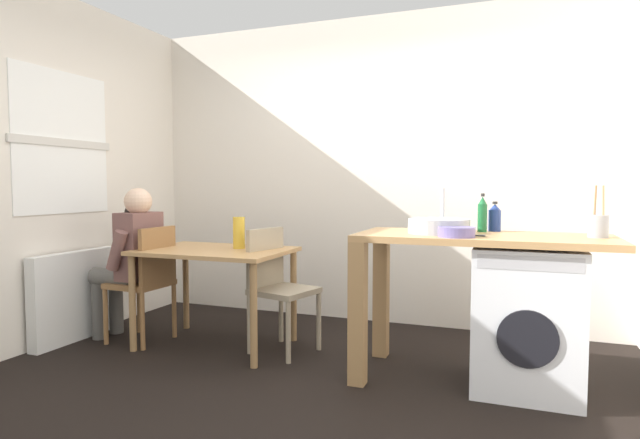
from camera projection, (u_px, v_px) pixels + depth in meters
ground_plane at (295, 389)px, 3.14m from camera, size 5.46×5.46×0.00m
wall_back at (373, 171)px, 4.69m from camera, size 4.60×0.10×2.70m
wall_window_side at (25, 167)px, 3.82m from camera, size 0.12×3.80×2.70m
radiator at (75, 296)px, 4.11m from camera, size 0.10×0.80×0.70m
dining_table at (215, 262)px, 3.95m from camera, size 1.10×0.76×0.74m
chair_person_seat at (147, 277)px, 4.05m from camera, size 0.42×0.42×0.90m
chair_opposite at (276, 282)px, 3.85m from camera, size 0.49×0.49×0.90m
seated_person at (131, 255)px, 4.10m from camera, size 0.51×0.52×1.20m
kitchen_counter at (447, 259)px, 3.26m from camera, size 1.50×0.68×0.92m
washing_machine at (527, 318)px, 3.11m from camera, size 0.60×0.61×0.86m
sink_basin at (439, 226)px, 3.26m from camera, size 0.38×0.38×0.09m
tap at (443, 210)px, 3.43m from camera, size 0.02×0.02×0.28m
bottle_tall_green at (482, 214)px, 3.36m from camera, size 0.06×0.06×0.25m
bottle_squat_brown at (495, 218)px, 3.40m from camera, size 0.08×0.08×0.19m
mixing_bowl at (456, 231)px, 3.03m from camera, size 0.21×0.21×0.06m
utensil_crock at (598, 225)px, 2.99m from camera, size 0.11×0.11×0.30m
vase at (239, 233)px, 3.97m from camera, size 0.09×0.09×0.24m
scissors at (473, 235)px, 3.10m from camera, size 0.15×0.06×0.01m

